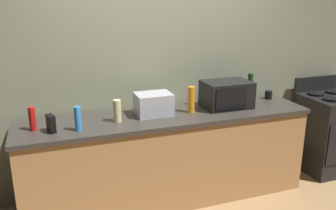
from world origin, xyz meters
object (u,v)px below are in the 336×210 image
(stove_range, at_px, (327,132))
(bottle_hand_soap, at_px, (117,111))
(microwave, at_px, (227,94))
(bottle_hot_sauce, at_px, (32,119))
(cordless_phone, at_px, (51,124))
(bottle_dish_soap, at_px, (191,100))
(bottle_spray_cleaner, at_px, (78,119))
(mug_black, at_px, (268,95))
(bottle_wine, at_px, (250,86))
(toaster_oven, at_px, (153,104))

(stove_range, height_order, bottle_hand_soap, bottle_hand_soap)
(microwave, bearing_deg, bottle_hot_sauce, -178.30)
(cordless_phone, xyz_separation_m, bottle_dish_soap, (1.31, 0.10, 0.05))
(microwave, height_order, bottle_dish_soap, microwave)
(microwave, distance_m, bottle_hand_soap, 1.15)
(stove_range, distance_m, bottle_hot_sauce, 3.26)
(bottle_spray_cleaner, height_order, mug_black, bottle_spray_cleaner)
(bottle_wine, relative_size, mug_black, 3.20)
(stove_range, bearing_deg, microwave, 177.95)
(cordless_phone, bearing_deg, bottle_dish_soap, -11.63)
(cordless_phone, relative_size, bottle_dish_soap, 0.58)
(toaster_oven, distance_m, mug_black, 1.38)
(microwave, xyz_separation_m, bottle_dish_soap, (-0.41, -0.05, -0.01))
(cordless_phone, height_order, bottle_hot_sauce, bottle_hot_sauce)
(microwave, xyz_separation_m, bottle_spray_cleaner, (-1.51, -0.19, -0.03))
(microwave, distance_m, bottle_dish_soap, 0.42)
(cordless_phone, distance_m, bottle_spray_cleaner, 0.22)
(bottle_wine, height_order, bottle_dish_soap, bottle_wine)
(bottle_hot_sauce, distance_m, bottle_dish_soap, 1.46)
(toaster_oven, bearing_deg, bottle_hand_soap, -166.93)
(stove_range, distance_m, bottle_spray_cleaner, 2.91)
(stove_range, height_order, bottle_hot_sauce, bottle_hot_sauce)
(bottle_spray_cleaner, xyz_separation_m, bottle_hand_soap, (0.36, 0.12, -0.00))
(bottle_hand_soap, bearing_deg, mug_black, 6.24)
(bottle_hot_sauce, xyz_separation_m, bottle_hand_soap, (0.72, -0.02, -0.00))
(toaster_oven, xyz_separation_m, cordless_phone, (-0.95, -0.16, -0.03))
(bottle_hot_sauce, height_order, bottle_wine, bottle_wine)
(bottle_hot_sauce, height_order, mug_black, bottle_hot_sauce)
(stove_range, relative_size, bottle_dish_soap, 4.15)
(toaster_oven, height_order, bottle_wine, bottle_wine)
(bottle_dish_soap, height_order, mug_black, bottle_dish_soap)
(stove_range, xyz_separation_m, mug_black, (-0.75, 0.17, 0.48))
(bottle_wine, xyz_separation_m, mug_black, (0.21, -0.05, -0.10))
(toaster_oven, bearing_deg, bottle_wine, 7.78)
(bottle_hand_soap, bearing_deg, toaster_oven, 13.07)
(toaster_oven, height_order, bottle_spray_cleaner, bottle_spray_cleaner)
(bottle_spray_cleaner, bearing_deg, microwave, 7.23)
(bottle_hand_soap, xyz_separation_m, mug_black, (1.75, 0.19, -0.06))
(bottle_spray_cleaner, bearing_deg, stove_range, 2.88)
(mug_black, bearing_deg, stove_range, -12.41)
(cordless_phone, height_order, bottle_spray_cleaner, bottle_spray_cleaner)
(bottle_wine, height_order, bottle_hand_soap, bottle_wine)
(bottle_hot_sauce, bearing_deg, mug_black, 4.00)
(bottle_wine, bearing_deg, stove_range, -12.84)
(stove_range, bearing_deg, mug_black, 167.59)
(bottle_spray_cleaner, height_order, bottle_wine, bottle_wine)
(mug_black, bearing_deg, bottle_hand_soap, -173.76)
(stove_range, distance_m, microwave, 1.46)
(stove_range, relative_size, bottle_wine, 3.69)
(toaster_oven, xyz_separation_m, bottle_dish_soap, (0.37, -0.06, 0.02))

